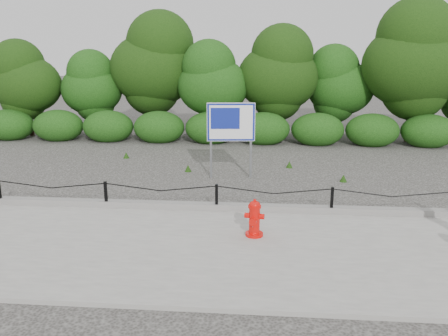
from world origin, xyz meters
TOP-DOWN VIEW (x-y plane):
  - ground at (0.00, 0.00)m, footprint 90.00×90.00m
  - sidewalk at (0.00, -2.00)m, footprint 14.00×4.00m
  - curb at (0.00, 0.05)m, footprint 14.00×0.22m
  - chain_barrier at (0.00, 0.00)m, footprint 10.06×0.06m
  - treeline at (1.07, 8.94)m, footprint 20.14×4.01m
  - fire_hydrant at (0.86, -1.37)m, footprint 0.39×0.41m
  - advertising_sign at (0.10, 2.93)m, footprint 1.32×0.22m

SIDE VIEW (x-z plane):
  - ground at x=0.00m, z-range 0.00..0.00m
  - sidewalk at x=0.00m, z-range 0.00..0.08m
  - curb at x=0.00m, z-range 0.08..0.22m
  - fire_hydrant at x=0.86m, z-range 0.06..0.79m
  - chain_barrier at x=0.00m, z-range 0.16..0.76m
  - advertising_sign at x=0.10m, z-range 0.43..2.54m
  - treeline at x=1.07m, z-range 0.02..5.22m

